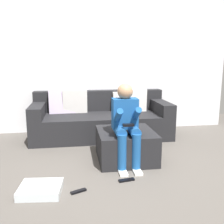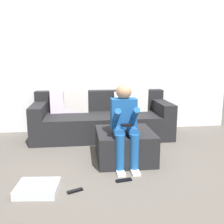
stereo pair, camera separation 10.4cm
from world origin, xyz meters
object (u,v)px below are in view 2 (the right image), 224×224
at_px(couch_sectional, 102,119).
at_px(storage_bin, 37,188).
at_px(ottoman, 125,145).
at_px(remote_by_storage_bin, 75,191).
at_px(remote_near_ottoman, 124,180).
at_px(person_seated, 125,122).

xyz_separation_m(couch_sectional, storage_bin, (-0.86, -1.99, -0.28)).
bearing_deg(ottoman, remote_by_storage_bin, -129.27).
relative_size(remote_near_ottoman, remote_by_storage_bin, 1.09).
height_order(ottoman, storage_bin, ottoman).
height_order(person_seated, remote_near_ottoman, person_seated).
relative_size(couch_sectional, ottoman, 3.07).
xyz_separation_m(couch_sectional, ottoman, (0.22, -1.19, -0.11)).
height_order(storage_bin, remote_by_storage_bin, storage_bin).
height_order(couch_sectional, remote_by_storage_bin, couch_sectional).
xyz_separation_m(storage_bin, remote_by_storage_bin, (0.39, -0.04, -0.03)).
relative_size(storage_bin, remote_near_ottoman, 2.29).
height_order(couch_sectional, remote_near_ottoman, couch_sectional).
xyz_separation_m(remote_near_ottoman, remote_by_storage_bin, (-0.56, -0.18, 0.00)).
bearing_deg(remote_by_storage_bin, remote_near_ottoman, -5.85).
relative_size(person_seated, remote_by_storage_bin, 6.25).
xyz_separation_m(person_seated, storage_bin, (-1.04, -0.60, -0.55)).
bearing_deg(ottoman, remote_near_ottoman, -100.73).
xyz_separation_m(ottoman, remote_near_ottoman, (-0.12, -0.66, -0.20)).
bearing_deg(couch_sectional, ottoman, -79.59).
height_order(ottoman, remote_by_storage_bin, ottoman).
distance_m(couch_sectional, remote_near_ottoman, 1.88).
xyz_separation_m(person_seated, remote_by_storage_bin, (-0.64, -0.64, -0.58)).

